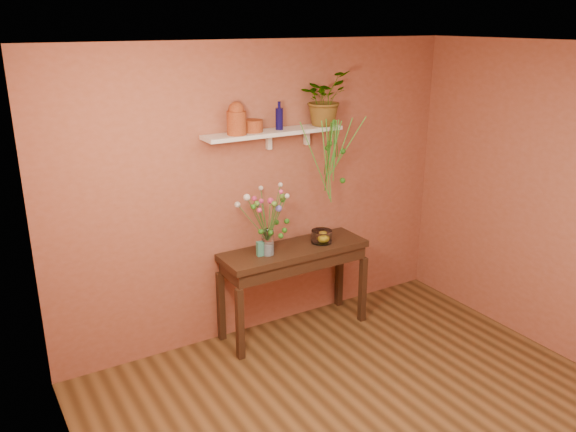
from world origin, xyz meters
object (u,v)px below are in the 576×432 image
at_px(terracotta_jug, 236,119).
at_px(spider_plant, 324,98).
at_px(blue_bottle, 279,118).
at_px(glass_bowl, 322,237).
at_px(bouquet, 268,209).
at_px(glass_vase, 268,244).
at_px(sideboard, 294,260).

height_order(terracotta_jug, spider_plant, spider_plant).
bearing_deg(terracotta_jug, spider_plant, 1.33).
height_order(terracotta_jug, blue_bottle, terracotta_jug).
height_order(spider_plant, glass_bowl, spider_plant).
height_order(blue_bottle, bouquet, blue_bottle).
bearing_deg(spider_plant, glass_vase, -168.03).
xyz_separation_m(sideboard, terracotta_jug, (-0.51, 0.10, 1.34)).
distance_m(sideboard, terracotta_jug, 1.44).
xyz_separation_m(terracotta_jug, glass_vase, (0.22, -0.12, -1.12)).
bearing_deg(glass_bowl, terracotta_jug, 171.48).
height_order(sideboard, blue_bottle, blue_bottle).
xyz_separation_m(blue_bottle, glass_bowl, (0.37, -0.14, -1.13)).
xyz_separation_m(terracotta_jug, blue_bottle, (0.43, 0.02, -0.03)).
distance_m(spider_plant, glass_bowl, 1.28).
relative_size(sideboard, spider_plant, 2.90).
relative_size(blue_bottle, glass_vase, 1.06).
height_order(glass_vase, glass_bowl, glass_vase).
xyz_separation_m(sideboard, blue_bottle, (-0.08, 0.12, 1.31)).
relative_size(spider_plant, bouquet, 0.93).
bearing_deg(glass_vase, spider_plant, 11.97).
bearing_deg(blue_bottle, terracotta_jug, -176.76).
height_order(blue_bottle, glass_vase, blue_bottle).
bearing_deg(bouquet, terracotta_jug, 146.05).
relative_size(spider_plant, glass_bowl, 2.45).
relative_size(bouquet, glass_bowl, 2.65).
relative_size(sideboard, glass_vase, 6.08).
bearing_deg(sideboard, bouquet, -170.68).
relative_size(glass_vase, bouquet, 0.44).
xyz_separation_m(spider_plant, bouquet, (-0.68, -0.16, -0.90)).
distance_m(terracotta_jug, glass_vase, 1.15).
height_order(terracotta_jug, glass_bowl, terracotta_jug).
relative_size(sideboard, terracotta_jug, 5.11).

